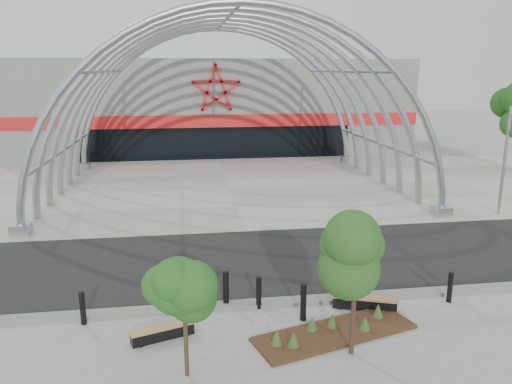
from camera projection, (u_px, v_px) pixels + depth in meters
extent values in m
plane|color=gray|center=(274.00, 300.00, 15.96)|extent=(140.00, 140.00, 0.00)
cube|color=black|center=(258.00, 260.00, 19.31)|extent=(140.00, 7.00, 0.02)
cube|color=#A19D91|center=(229.00, 188.00, 30.84)|extent=(60.00, 17.00, 0.04)
cube|color=slate|center=(275.00, 302.00, 15.70)|extent=(60.00, 0.50, 0.12)
cube|color=slate|center=(211.00, 104.00, 47.17)|extent=(34.00, 15.00, 8.00)
cube|color=black|center=(217.00, 143.00, 40.66)|extent=(22.00, 0.25, 2.60)
cube|color=red|center=(217.00, 121.00, 40.23)|extent=(34.00, 0.30, 1.00)
torus|color=#9BA0A6|center=(244.00, 225.00, 23.64)|extent=(20.36, 0.36, 20.36)
torus|color=#9BA0A6|center=(238.00, 211.00, 26.04)|extent=(20.36, 0.36, 20.36)
torus|color=#9BA0A6|center=(233.00, 199.00, 28.44)|extent=(20.36, 0.36, 20.36)
torus|color=#9BA0A6|center=(229.00, 189.00, 30.84)|extent=(20.36, 0.36, 20.36)
torus|color=#9BA0A6|center=(226.00, 180.00, 33.24)|extent=(20.36, 0.36, 20.36)
torus|color=#9BA0A6|center=(223.00, 172.00, 35.64)|extent=(20.36, 0.36, 20.36)
torus|color=#9BA0A6|center=(220.00, 166.00, 38.04)|extent=(20.36, 0.36, 20.36)
cylinder|color=#9BA0A6|center=(380.00, 144.00, 31.57)|extent=(0.20, 15.00, 0.20)
cylinder|color=#9BA0A6|center=(344.00, 71.00, 30.13)|extent=(0.20, 15.00, 0.20)
cylinder|color=#9BA0A6|center=(227.00, 18.00, 28.43)|extent=(0.20, 15.00, 0.20)
cylinder|color=#9BA0A6|center=(103.00, 71.00, 28.15)|extent=(0.20, 15.00, 0.20)
cylinder|color=#9BA0A6|center=(62.00, 151.00, 28.86)|extent=(0.20, 15.00, 0.20)
cube|color=#9BA0A6|center=(21.00, 230.00, 22.17)|extent=(0.80, 0.80, 0.50)
cube|color=#9BA0A6|center=(84.00, 166.00, 36.58)|extent=(0.80, 0.80, 0.50)
cube|color=#9BA0A6|center=(442.00, 212.00, 24.98)|extent=(0.80, 0.80, 0.50)
cube|color=#9BA0A6|center=(346.00, 159.00, 39.39)|extent=(0.80, 0.80, 0.50)
cube|color=#301E14|center=(335.00, 333.00, 13.93)|extent=(4.87, 2.71, 0.09)
cone|color=#3C5926|center=(293.00, 339.00, 13.12)|extent=(0.32, 0.32, 0.40)
cone|color=#3C5926|center=(333.00, 320.00, 14.14)|extent=(0.32, 0.32, 0.40)
cone|color=#3C5926|center=(365.00, 323.00, 13.96)|extent=(0.32, 0.32, 0.40)
cone|color=#3C5926|center=(312.00, 323.00, 13.96)|extent=(0.32, 0.32, 0.40)
cone|color=#3C5926|center=(378.00, 310.00, 14.69)|extent=(0.32, 0.32, 0.40)
cone|color=#3C5926|center=(277.00, 337.00, 13.21)|extent=(0.32, 0.32, 0.40)
cylinder|color=gray|center=(504.00, 162.00, 24.71)|extent=(0.15, 0.15, 5.45)
imported|color=black|center=(507.00, 138.00, 24.42)|extent=(0.44, 0.74, 0.15)
cylinder|color=#322614|center=(186.00, 343.00, 11.87)|extent=(0.11, 0.11, 1.72)
ellipsoid|color=#155117|center=(184.00, 282.00, 11.49)|extent=(1.48, 1.48, 1.88)
cylinder|color=black|center=(353.00, 320.00, 12.77)|extent=(0.12, 0.12, 1.89)
ellipsoid|color=#1D4119|center=(356.00, 257.00, 12.36)|extent=(1.56, 1.56, 2.06)
cube|color=black|center=(163.00, 334.00, 13.68)|extent=(1.75, 0.86, 0.29)
cube|color=black|center=(139.00, 338.00, 13.39)|extent=(0.22, 0.39, 0.35)
cube|color=black|center=(185.00, 327.00, 13.96)|extent=(0.22, 0.39, 0.35)
cube|color=#997A4A|center=(162.00, 327.00, 13.63)|extent=(1.81, 0.93, 0.05)
cube|color=black|center=(364.00, 304.00, 15.37)|extent=(1.93, 1.00, 0.33)
cube|color=black|center=(341.00, 301.00, 15.50)|extent=(0.25, 0.44, 0.38)
cube|color=black|center=(389.00, 305.00, 15.22)|extent=(0.25, 0.44, 0.38)
cube|color=#965A38|center=(365.00, 297.00, 15.31)|extent=(2.00, 1.08, 0.06)
cylinder|color=black|center=(83.00, 308.00, 14.37)|extent=(0.16, 0.16, 1.01)
cylinder|color=black|center=(259.00, 293.00, 15.33)|extent=(0.16, 0.16, 1.02)
cylinder|color=black|center=(226.00, 289.00, 15.46)|extent=(0.18, 0.18, 1.15)
cylinder|color=black|center=(303.00, 302.00, 14.59)|extent=(0.18, 0.18, 1.12)
cylinder|color=black|center=(450.00, 287.00, 15.75)|extent=(0.16, 0.16, 1.00)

